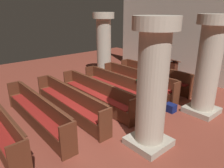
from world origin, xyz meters
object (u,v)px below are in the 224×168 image
(pew_row_3, at_px, (96,93))
(kneeler_box_navy, at_px, (170,108))
(pew_row_5, at_px, (37,111))
(pew_row_1, at_px, (138,81))
(pew_row_4, at_px, (69,101))
(pillar_aisle_rear, at_px, (152,84))
(pillar_aisle_side, at_px, (209,65))
(pillar_far_side, at_px, (104,44))
(hymn_book, at_px, (139,80))
(lectern, at_px, (173,72))
(pew_row_2, at_px, (119,86))
(pew_row_0, at_px, (154,76))

(pew_row_3, bearing_deg, kneeler_box_navy, 38.68)
(pew_row_5, bearing_deg, pew_row_1, 90.00)
(pew_row_3, xyz_separation_m, pew_row_4, (0.00, -1.09, 0.00))
(pillar_aisle_rear, bearing_deg, pillar_aisle_side, 90.00)
(pillar_aisle_side, distance_m, pillar_far_side, 5.50)
(pew_row_3, relative_size, pillar_far_side, 1.20)
(hymn_book, bearing_deg, lectern, 102.25)
(pew_row_2, height_order, lectern, lectern)
(pew_row_4, bearing_deg, pew_row_1, 90.00)
(pew_row_1, bearing_deg, pillar_aisle_rear, -42.91)
(pew_row_5, xyz_separation_m, hymn_book, (0.89, 3.46, 0.44))
(hymn_book, bearing_deg, pew_row_3, -124.97)
(pillar_aisle_rear, xyz_separation_m, kneeler_box_navy, (-0.73, 2.03, -1.53))
(pew_row_0, distance_m, hymn_book, 2.23)
(pew_row_2, height_order, pew_row_4, same)
(pew_row_1, distance_m, pew_row_2, 1.09)
(pillar_aisle_side, relative_size, hymn_book, 15.34)
(pew_row_3, distance_m, pillar_aisle_rear, 3.04)
(pew_row_1, xyz_separation_m, pew_row_3, (0.00, -2.18, 0.00))
(pew_row_1, xyz_separation_m, pillar_far_side, (-2.72, 0.38, 1.19))
(pillar_aisle_rear, bearing_deg, hymn_book, 138.25)
(lectern, distance_m, hymn_book, 3.36)
(lectern, bearing_deg, pew_row_0, -98.56)
(pew_row_4, bearing_deg, pew_row_3, 90.00)
(pew_row_0, bearing_deg, pew_row_1, -90.00)
(pew_row_2, xyz_separation_m, pew_row_4, (0.00, -2.18, 0.00))
(pew_row_1, xyz_separation_m, lectern, (0.19, 2.35, -0.03))
(pew_row_5, relative_size, pillar_far_side, 1.20)
(pew_row_0, xyz_separation_m, pew_row_4, (0.00, -4.36, 0.00))
(pew_row_0, bearing_deg, hymn_book, -65.81)
(pew_row_3, height_order, pillar_far_side, pillar_far_side)
(pillar_far_side, height_order, kneeler_box_navy, pillar_far_side)
(pillar_aisle_side, bearing_deg, hymn_book, -149.49)
(pew_row_1, height_order, pillar_aisle_rear, pillar_aisle_rear)
(pillar_aisle_rear, bearing_deg, pew_row_4, -166.01)
(pew_row_1, bearing_deg, lectern, 85.39)
(pew_row_2, distance_m, kneeler_box_navy, 2.14)
(pillar_far_side, xyz_separation_m, hymn_book, (3.62, -1.28, -0.75))
(pew_row_5, height_order, pillar_far_side, pillar_far_side)
(pew_row_5, height_order, pillar_aisle_side, pillar_aisle_side)
(pillar_aisle_rear, bearing_deg, pew_row_0, 127.09)
(hymn_book, bearing_deg, pew_row_4, -110.69)
(pew_row_3, bearing_deg, pillar_aisle_side, 40.70)
(pew_row_2, distance_m, pillar_far_side, 3.31)
(pew_row_5, xyz_separation_m, pillar_far_side, (-2.72, 4.74, 1.19))
(pew_row_2, relative_size, pew_row_3, 1.00)
(pew_row_2, xyz_separation_m, pillar_aisle_rear, (2.77, -1.49, 1.19))
(pew_row_3, xyz_separation_m, lectern, (0.19, 4.53, -0.03))
(pillar_aisle_rear, bearing_deg, pillar_far_side, 151.74)
(pew_row_4, bearing_deg, pew_row_5, -90.00)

